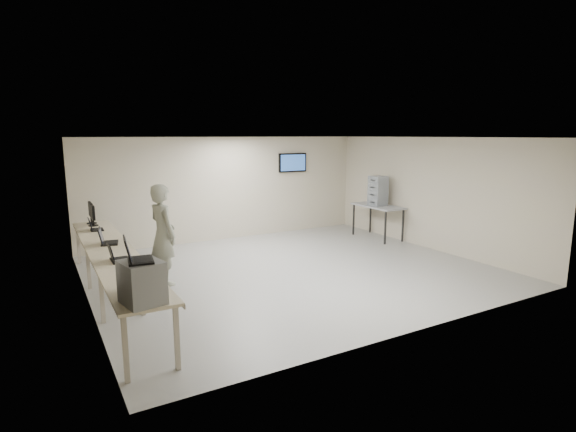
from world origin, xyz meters
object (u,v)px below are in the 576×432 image
side_table (378,208)px  equipment_box (142,282)px  soldier (163,235)px  workbench (112,255)px

side_table → equipment_box: bearing=-149.8°
soldier → side_table: 6.26m
workbench → equipment_box: bearing=-91.3°
workbench → side_table: 7.34m
equipment_box → workbench: bearing=78.0°
equipment_box → side_table: bearing=19.5°
workbench → equipment_box: 2.77m
equipment_box → side_table: size_ratio=0.33×
soldier → workbench: bearing=103.9°
equipment_box → soldier: 3.42m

